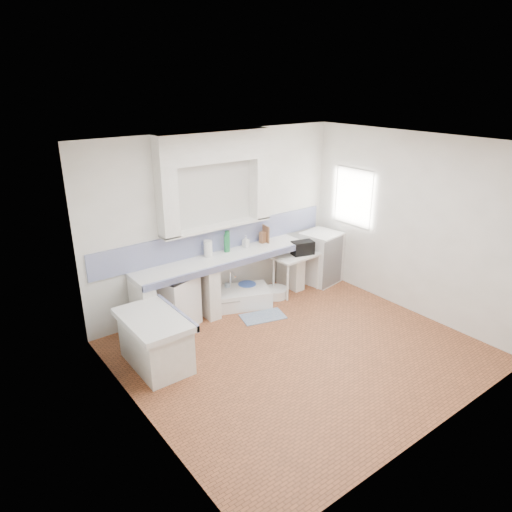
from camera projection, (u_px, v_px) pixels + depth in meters
floor at (300, 351)px, 6.39m from camera, size 4.50×4.50×0.00m
ceiling at (308, 144)px, 5.38m from camera, size 4.50×4.50×0.00m
wall_back at (218, 220)px, 7.38m from camera, size 4.50×0.00×4.50m
wall_front at (446, 317)px, 4.40m from camera, size 4.50×0.00×4.50m
wall_left at (136, 305)px, 4.62m from camera, size 0.00×4.50×4.50m
wall_right at (411, 225)px, 7.15m from camera, size 0.00×4.50×4.50m
alcove_mass at (215, 147)px, 6.81m from camera, size 1.90×0.25×0.45m
window_frame at (360, 196)px, 8.07m from camera, size 0.35×0.86×1.06m
lace_valance at (356, 175)px, 7.85m from camera, size 0.01×0.84×0.24m
counter_slab at (224, 259)px, 7.29m from camera, size 3.00×0.60×0.08m
counter_lip at (234, 264)px, 7.08m from camera, size 3.00×0.04×0.10m
counter_pier_left at (144, 309)px, 6.66m from camera, size 0.20×0.55×0.82m
counter_pier_mid at (206, 291)px, 7.25m from camera, size 0.20×0.55×0.82m
counter_pier_right at (291, 265)px, 8.24m from camera, size 0.20×0.55×0.82m
peninsula_top at (154, 320)px, 5.87m from camera, size 0.70×1.10×0.08m
peninsula_base at (156, 344)px, 5.99m from camera, size 0.60×1.00×0.62m
peninsula_lip at (177, 312)px, 6.05m from camera, size 0.04×1.10×0.10m
backsplash at (219, 239)px, 7.47m from camera, size 4.27×0.03×0.40m
stove at (176, 301)px, 6.94m from camera, size 0.69×0.68×0.79m
sink at (238, 298)px, 7.64m from camera, size 1.18×0.91×0.25m
side_table at (296, 273)px, 8.07m from camera, size 0.84×0.49×0.04m
fridge at (321, 257)px, 8.43m from camera, size 0.70×0.70×0.94m
bucket_red at (233, 303)px, 7.49m from camera, size 0.27×0.27×0.25m
bucket_orange at (248, 299)px, 7.64m from camera, size 0.32×0.32×0.24m
bucket_blue at (247, 292)px, 7.84m from camera, size 0.35×0.35×0.29m
basin_white at (276, 292)px, 7.96m from camera, size 0.53×0.53×0.16m
water_bottle_a at (228, 293)px, 7.73m from camera, size 0.10×0.10×0.34m
water_bottle_b at (237, 293)px, 7.82m from camera, size 0.09×0.09×0.27m
black_bag at (303, 248)px, 7.93m from camera, size 0.41×0.30×0.23m
green_bottle_a at (227, 241)px, 7.42m from camera, size 0.09×0.09×0.35m
green_bottle_b at (226, 244)px, 7.41m from camera, size 0.08×0.08×0.29m
knife_block at (263, 237)px, 7.85m from camera, size 0.11×0.09×0.19m
cutting_board at (266, 234)px, 7.87m from camera, size 0.05×0.21×0.29m
paper_towel at (208, 249)px, 7.23m from camera, size 0.16×0.16×0.27m
soap_bottle at (246, 241)px, 7.65m from camera, size 0.11×0.11×0.20m
rug at (263, 316)px, 7.31m from camera, size 0.76×0.55×0.01m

